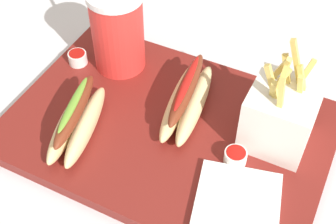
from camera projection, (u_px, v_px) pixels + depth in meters
The scene contains 9 objects.
ground_plane at pixel (168, 138), 0.72m from camera, with size 2.40×2.40×0.02m, color silver.
food_tray at pixel (168, 130), 0.71m from camera, with size 0.48×0.33×0.02m, color maroon.
soda_cup at pixel (118, 30), 0.74m from camera, with size 0.09×0.09×0.22m.
fries_basket at pixel (280, 115), 0.65m from camera, with size 0.09×0.09×0.16m.
hot_dog_1 at pixel (186, 99), 0.71m from camera, with size 0.08×0.18×0.06m.
hot_dog_2 at pixel (77, 120), 0.67m from camera, with size 0.09×0.16×0.06m.
ketchup_cup_1 at pixel (78, 57), 0.79m from camera, with size 0.03×0.03×0.02m.
ketchup_cup_2 at pixel (235, 157), 0.65m from camera, with size 0.03×0.03×0.02m.
napkin_stack at pixel (237, 204), 0.60m from camera, with size 0.11×0.11×0.01m, color white.
Camera 1 is at (-0.20, 0.41, 0.55)m, focal length 49.74 mm.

